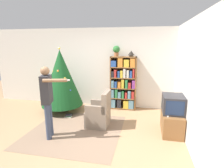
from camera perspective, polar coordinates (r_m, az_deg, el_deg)
name	(u,v)px	position (r m, az deg, el deg)	size (l,w,h in m)	color
ground_plane	(78,137)	(4.24, -11.06, -16.64)	(14.00, 14.00, 0.00)	#9E7A56
wall_back	(102,68)	(5.91, -3.27, 5.25)	(8.00, 0.10, 2.60)	silver
wall_right	(197,86)	(3.61, 26.04, -0.74)	(0.10, 8.00, 2.60)	silver
area_rug	(76,131)	(4.51, -11.72, -14.68)	(2.18, 2.14, 0.01)	#7F6651
bookshelf	(123,84)	(5.62, 3.72, 0.07)	(0.82, 0.30, 1.71)	brown
tv_stand	(172,122)	(4.49, 18.88, -11.76)	(0.45, 0.85, 0.50)	brown
television	(173,104)	(4.32, 19.31, -6.20)	(0.47, 0.58, 0.42)	#28282D
game_remote	(168,116)	(4.14, 17.70, -9.83)	(0.04, 0.12, 0.02)	white
christmas_tree	(61,78)	(5.57, -16.27, 1.90)	(1.27, 1.27, 1.99)	#4C3323
armchair	(99,114)	(4.56, -4.13, -9.71)	(0.57, 0.56, 0.92)	#7A6B5B
standing_person	(47,97)	(4.04, -20.32, -3.95)	(0.71, 0.45, 1.62)	#38425B
potted_plant	(116,50)	(5.53, 1.45, 10.98)	(0.22, 0.22, 0.33)	#935B38
table_lamp	(131,53)	(5.48, 6.28, 9.97)	(0.20, 0.20, 0.18)	#473828
book_pile_near_tree	(69,116)	(5.30, -13.96, -10.09)	(0.22, 0.17, 0.09)	beige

